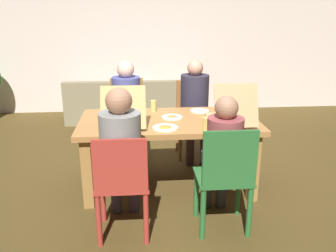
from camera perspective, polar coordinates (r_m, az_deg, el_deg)
name	(u,v)px	position (r m, az deg, el deg)	size (l,w,h in m)	color
ground_plane	(169,186)	(3.95, 0.12, -9.49)	(20.00, 20.00, 0.00)	#4E3C1B
back_wall	(154,36)	(6.68, -2.24, 14.14)	(7.85, 0.12, 2.74)	silver
dining_table	(169,130)	(3.70, 0.13, -0.65)	(1.82, 0.93, 0.76)	#B17940
chair_0	(193,113)	(4.65, 4.01, 2.07)	(0.44, 0.41, 0.96)	#996130
person_0	(195,102)	(4.46, 4.34, 3.90)	(0.35, 0.53, 1.25)	#403035
chair_1	(127,116)	(4.62, -6.49, 1.56)	(0.44, 0.46, 1.00)	olive
person_1	(127,103)	(4.43, -6.64, 3.67)	(0.34, 0.53, 1.25)	#394347
chair_2	(225,177)	(3.01, 9.16, -8.12)	(0.46, 0.41, 0.96)	#2B6D33
person_2	(222,150)	(3.07, 8.65, -3.87)	(0.30, 0.52, 1.18)	#36343A
chair_3	(122,183)	(2.91, -7.40, -9.03)	(0.44, 0.42, 0.92)	#B4362D
person_3	(121,149)	(2.95, -7.47, -3.68)	(0.33, 0.54, 1.27)	#3C344D
pizza_box_0	(125,116)	(3.62, -6.94, 1.60)	(0.42, 0.62, 0.40)	tan
pizza_box_1	(230,116)	(3.63, 9.80, 1.52)	(0.41, 0.54, 0.42)	tan
plate_0	(165,127)	(3.39, -0.44, -0.22)	(0.24, 0.24, 0.03)	white
plate_1	(172,117)	(3.72, 0.66, 1.48)	(0.22, 0.22, 0.03)	white
plate_2	(200,111)	(3.97, 5.07, 2.44)	(0.21, 0.21, 0.01)	white
drinking_glass_0	(153,106)	(3.95, -2.36, 3.23)	(0.06, 0.06, 0.12)	#DBBF67
drinking_glass_1	(142,124)	(3.35, -4.12, 0.30)	(0.06, 0.06, 0.10)	silver
drinking_glass_2	(207,124)	(3.32, 6.20, 0.28)	(0.07, 0.07, 0.13)	#E0C260
drinking_glass_3	(130,124)	(3.33, -6.06, 0.29)	(0.08, 0.08, 0.12)	#B35030
couch	(132,104)	(6.23, -5.83, 3.47)	(2.19, 0.78, 0.72)	gray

